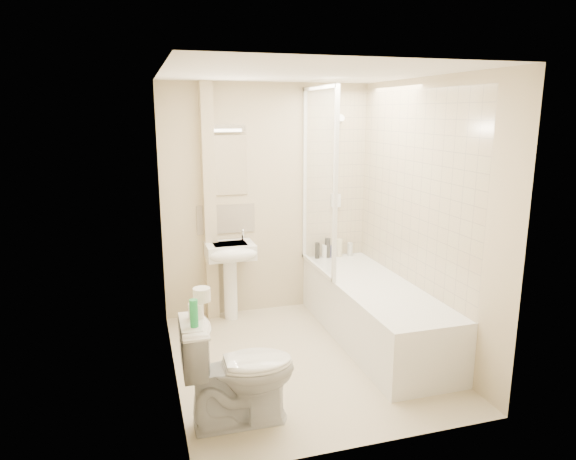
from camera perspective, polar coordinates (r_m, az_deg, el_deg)
name	(u,v)px	position (r m, az deg, el deg)	size (l,w,h in m)	color
floor	(304,359)	(4.63, 1.82, -14.11)	(2.50, 2.50, 0.00)	beige
wall_back	(268,200)	(5.40, -2.26, 3.30)	(2.20, 0.02, 2.40)	beige
wall_left	(169,234)	(4.02, -13.13, -0.42)	(0.02, 2.50, 2.40)	beige
wall_right	(424,217)	(4.68, 14.84, 1.36)	(0.02, 2.50, 2.40)	beige
ceiling	(306,73)	(4.13, 2.07, 17.04)	(2.20, 2.50, 0.02)	white
tile_back	(335,177)	(5.58, 5.27, 5.92)	(0.70, 0.01, 1.75)	beige
tile_right	(412,189)	(4.80, 13.64, 4.45)	(0.01, 2.10, 1.75)	beige
pipe_boxing	(210,204)	(5.22, -8.71, 2.84)	(0.12, 0.12, 2.40)	beige
splashback	(226,219)	(5.33, -6.90, 1.23)	(0.60, 0.01, 0.30)	beige
mirror	(225,166)	(5.24, -7.06, 7.12)	(0.46, 0.01, 0.60)	white
strip_light	(224,128)	(5.20, -7.14, 11.16)	(0.42, 0.07, 0.07)	silver
bathtub	(374,310)	(4.94, 9.49, -8.80)	(0.70, 2.10, 0.55)	white
shower_screen	(319,181)	(5.05, 3.42, 5.49)	(0.04, 0.92, 1.80)	white
shower_fixture	(337,166)	(5.53, 5.45, 7.10)	(0.10, 0.16, 0.99)	white
pedestal_sink	(231,260)	(5.20, -6.37, -3.33)	(0.48, 0.46, 0.93)	white
bottle_black_a	(317,251)	(5.59, 3.28, -2.29)	(0.05, 0.05, 0.17)	black
bottle_white_a	(324,251)	(5.62, 4.07, -2.38)	(0.06, 0.06, 0.14)	white
bottle_black_b	(328,248)	(5.62, 4.42, -2.00)	(0.06, 0.06, 0.21)	black
bottle_blue	(332,251)	(5.65, 4.91, -2.39)	(0.06, 0.06, 0.13)	navy
bottle_cream	(339,248)	(5.67, 5.70, -1.99)	(0.07, 0.07, 0.20)	beige
bottle_white_b	(350,249)	(5.73, 6.91, -2.13)	(0.06, 0.06, 0.15)	silver
toilet	(239,370)	(3.64, -5.47, -15.20)	(0.78, 0.45, 0.78)	white
toilet_roll_lower	(196,311)	(3.47, -10.19, -8.81)	(0.10, 0.10, 0.10)	white
toilet_roll_upper	(202,295)	(3.47, -9.56, -7.09)	(0.12, 0.12, 0.09)	white
green_bottle	(194,313)	(3.32, -10.42, -9.09)	(0.05, 0.05, 0.18)	green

